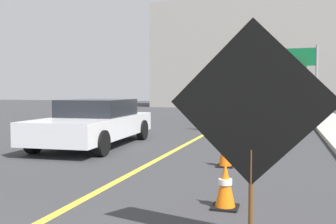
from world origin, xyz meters
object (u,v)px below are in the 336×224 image
object	(u,v)px
roadwork_sign	(252,107)
traffic_cone_mid_lane	(225,150)
traffic_cone_near_sign	(225,185)
arrow_board_trailer	(249,121)
highway_guide_sign	(305,67)
box_truck	(281,89)
traffic_cone_far_lane	(230,134)
pickup_car	(95,122)

from	to	relation	value
roadwork_sign	traffic_cone_mid_lane	size ratio (longest dim) A/B	3.20
roadwork_sign	traffic_cone_near_sign	xyz separation A→B (m)	(-0.47, 1.41, -1.15)
arrow_board_trailer	highway_guide_sign	distance (m)	15.34
box_truck	traffic_cone_far_lane	world-z (taller)	box_truck
highway_guide_sign	traffic_cone_mid_lane	size ratio (longest dim) A/B	6.86
arrow_board_trailer	box_truck	size ratio (longest dim) A/B	0.36
pickup_car	traffic_cone_mid_lane	world-z (taller)	pickup_car
highway_guide_sign	traffic_cone_far_lane	xyz separation A→B (m)	(-2.94, -18.24, -3.07)
roadwork_sign	pickup_car	size ratio (longest dim) A/B	0.45
arrow_board_trailer	traffic_cone_near_sign	size ratio (longest dim) A/B	4.13
highway_guide_sign	traffic_cone_far_lane	bearing A→B (deg)	-99.16
pickup_car	traffic_cone_far_lane	bearing A→B (deg)	16.08
arrow_board_trailer	box_truck	xyz separation A→B (m)	(1.11, 5.66, 1.24)
box_truck	traffic_cone_far_lane	xyz separation A→B (m)	(-1.36, -9.08, -1.37)
roadwork_sign	arrow_board_trailer	size ratio (longest dim) A/B	0.86
roadwork_sign	traffic_cone_mid_lane	distance (m)	4.54
traffic_cone_far_lane	box_truck	bearing A→B (deg)	81.47
pickup_car	highway_guide_sign	bearing A→B (deg)	70.60
highway_guide_sign	traffic_cone_near_sign	distance (m)	24.59
pickup_car	traffic_cone_near_sign	distance (m)	6.80
pickup_car	roadwork_sign	bearing A→B (deg)	-51.16
arrow_board_trailer	traffic_cone_far_lane	xyz separation A→B (m)	(-0.25, -3.43, -0.13)
arrow_board_trailer	highway_guide_sign	bearing A→B (deg)	79.71
roadwork_sign	traffic_cone_far_lane	distance (m)	7.65
pickup_car	highway_guide_sign	world-z (taller)	highway_guide_sign
box_truck	pickup_car	size ratio (longest dim) A/B	1.42
roadwork_sign	box_truck	world-z (taller)	box_truck
pickup_car	box_truck	bearing A→B (deg)	62.82
roadwork_sign	box_truck	bearing A→B (deg)	89.57
box_truck	pickup_car	distance (m)	11.51
pickup_car	highway_guide_sign	xyz separation A→B (m)	(6.82, 19.35, 2.72)
roadwork_sign	pickup_car	bearing A→B (deg)	128.84
box_truck	pickup_car	world-z (taller)	box_truck
box_truck	traffic_cone_near_sign	xyz separation A→B (m)	(-0.59, -15.14, -1.40)
arrow_board_trailer	traffic_cone_mid_lane	bearing A→B (deg)	-89.26
roadwork_sign	highway_guide_sign	xyz separation A→B (m)	(1.70, 25.71, 1.95)
box_truck	highway_guide_sign	xyz separation A→B (m)	(1.58, 9.15, 1.70)
highway_guide_sign	traffic_cone_near_sign	size ratio (longest dim) A/B	7.65
box_truck	traffic_cone_mid_lane	size ratio (longest dim) A/B	10.16
traffic_cone_near_sign	traffic_cone_mid_lane	xyz separation A→B (m)	(-0.44, 2.90, 0.04)
box_truck	traffic_cone_mid_lane	world-z (taller)	box_truck
roadwork_sign	arrow_board_trailer	bearing A→B (deg)	95.19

